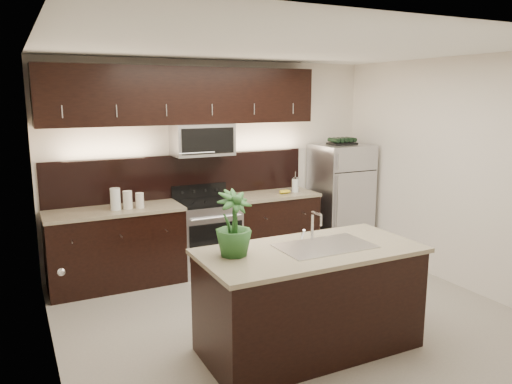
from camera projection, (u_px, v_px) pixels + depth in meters
ground at (289, 316)px, 5.18m from camera, size 4.50×4.50×0.00m
room_walls at (283, 155)px, 4.78m from camera, size 4.52×4.02×2.71m
counter_run at (192, 237)px, 6.38m from camera, size 3.51×0.65×0.94m
upper_fixtures at (187, 105)px, 6.20m from camera, size 3.49×0.40×1.66m
island at (309, 299)px, 4.44m from camera, size 1.96×0.96×0.94m
sink_faucet at (324, 244)px, 4.43m from camera, size 0.84×0.50×0.28m
refrigerator at (340, 198)px, 7.25m from camera, size 0.75×0.68×1.56m
wine_rack at (342, 142)px, 7.09m from camera, size 0.39×0.24×0.09m
plant at (233, 224)px, 4.12m from camera, size 0.37×0.37×0.55m
canisters at (125, 200)px, 5.84m from camera, size 0.38×0.14×0.26m
french_press at (295, 185)px, 6.88m from camera, size 0.10×0.10×0.28m
bananas at (281, 192)px, 6.76m from camera, size 0.17×0.14×0.05m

